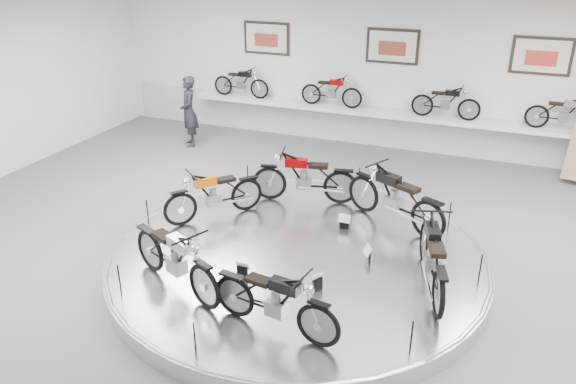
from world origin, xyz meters
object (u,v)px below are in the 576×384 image
at_px(shelf, 385,114).
at_px(visitor, 189,111).
at_px(display_platform, 297,259).
at_px(bike_a, 395,197).
at_px(bike_b, 305,177).
at_px(bike_e, 275,300).
at_px(bike_f, 432,256).
at_px(bike_d, 175,257).
at_px(bike_c, 214,194).

xyz_separation_m(shelf, visitor, (-4.99, -1.58, -0.05)).
bearing_deg(visitor, shelf, 70.78).
relative_size(display_platform, bike_a, 3.40).
distance_m(bike_a, visitor, 7.05).
xyz_separation_m(bike_b, bike_e, (1.08, -4.04, -0.05)).
bearing_deg(bike_e, bike_f, 54.36).
height_order(display_platform, bike_f, bike_f).
bearing_deg(bike_f, display_platform, 67.34).
xyz_separation_m(bike_a, bike_e, (-0.81, -3.71, -0.07)).
relative_size(bike_e, bike_f, 0.90).
xyz_separation_m(bike_e, visitor, (-5.48, 6.91, 0.17)).
distance_m(bike_b, bike_d, 3.71).
height_order(bike_e, visitor, visitor).
relative_size(bike_f, visitor, 0.97).
relative_size(bike_c, bike_f, 0.92).
height_order(bike_b, visitor, visitor).
bearing_deg(bike_a, display_platform, 77.68).
height_order(display_platform, bike_b, bike_b).
bearing_deg(bike_b, bike_d, 65.57).
height_order(shelf, bike_d, bike_d).
relative_size(bike_d, bike_f, 0.98).
bearing_deg(bike_f, bike_b, 35.85).
bearing_deg(bike_c, shelf, -159.53).
distance_m(bike_a, bike_b, 1.92).
bearing_deg(bike_d, bike_f, 46.04).
height_order(bike_c, bike_f, bike_f).
bearing_deg(bike_a, bike_d, 78.19).
relative_size(display_platform, shelf, 0.58).
xyz_separation_m(shelf, bike_c, (-1.93, -5.79, -0.20)).
xyz_separation_m(bike_c, bike_e, (2.41, -2.70, -0.01)).
bearing_deg(bike_a, bike_e, 103.90).
xyz_separation_m(bike_a, bike_b, (-1.89, 0.33, -0.02)).
distance_m(bike_a, bike_d, 4.22).
distance_m(bike_f, visitor, 8.83).
bearing_deg(bike_a, bike_b, 16.42).
distance_m(bike_b, bike_f, 3.59).
distance_m(display_platform, bike_d, 2.25).
bearing_deg(visitor, bike_a, 26.24).
distance_m(bike_b, bike_e, 4.18).
relative_size(bike_d, visitor, 0.95).
relative_size(shelf, bike_e, 6.67).
relative_size(display_platform, bike_d, 3.55).
distance_m(bike_b, visitor, 5.25).
bearing_deg(display_platform, bike_c, 162.32).
relative_size(display_platform, bike_e, 3.88).
xyz_separation_m(bike_a, visitor, (-6.29, 3.20, 0.10)).
bearing_deg(shelf, visitor, -162.42).
relative_size(bike_d, bike_e, 1.09).
bearing_deg(bike_c, display_platform, 111.21).
xyz_separation_m(bike_a, bike_f, (0.96, -1.86, -0.01)).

